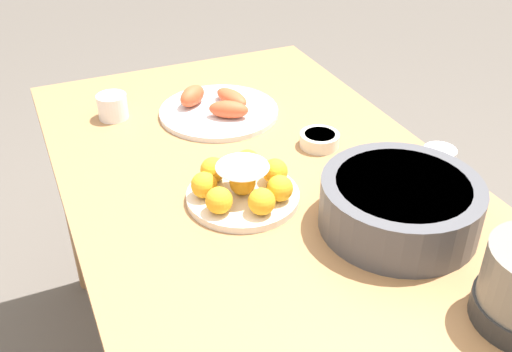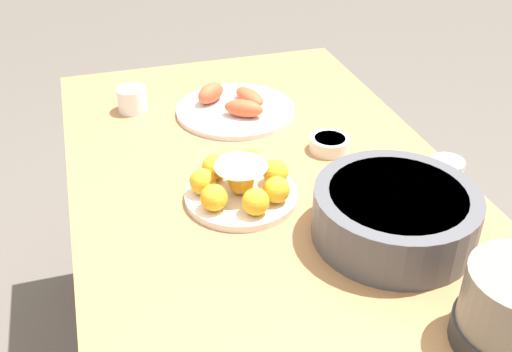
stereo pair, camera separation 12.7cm
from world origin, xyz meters
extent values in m
cylinder|color=#A87547|center=(-0.68, -0.38, 0.36)|extent=(0.06, 0.06, 0.71)
cylinder|color=#A87547|center=(-0.68, 0.38, 0.36)|extent=(0.06, 0.06, 0.71)
cube|color=#A87547|center=(0.00, 0.00, 0.73)|extent=(1.46, 0.85, 0.03)
cylinder|color=silver|center=(0.03, -0.07, 0.75)|extent=(0.24, 0.24, 0.02)
sphere|color=#F4A823|center=(0.11, -0.07, 0.79)|extent=(0.06, 0.06, 0.06)
sphere|color=#F4A823|center=(0.08, -0.01, 0.79)|extent=(0.06, 0.06, 0.06)
sphere|color=#F4A823|center=(0.02, 0.01, 0.79)|extent=(0.06, 0.06, 0.06)
sphere|color=#F4A823|center=(-0.04, -0.03, 0.79)|extent=(0.06, 0.06, 0.06)
sphere|color=#F4A823|center=(-0.04, -0.11, 0.79)|extent=(0.06, 0.06, 0.06)
sphere|color=#F4A823|center=(0.01, -0.15, 0.79)|extent=(0.06, 0.06, 0.06)
sphere|color=#F4A823|center=(0.07, -0.14, 0.79)|extent=(0.06, 0.06, 0.06)
ellipsoid|color=white|center=(0.03, -0.07, 0.82)|extent=(0.11, 0.11, 0.02)
sphere|color=#F4A823|center=(0.03, -0.07, 0.79)|extent=(0.06, 0.06, 0.06)
cylinder|color=#4C4C51|center=(0.24, 0.17, 0.80)|extent=(0.31, 0.31, 0.10)
cylinder|color=brown|center=(0.24, 0.17, 0.84)|extent=(0.26, 0.26, 0.01)
cylinder|color=silver|center=(-0.10, 0.18, 0.76)|extent=(0.10, 0.10, 0.03)
cylinder|color=olive|center=(-0.10, 0.18, 0.77)|extent=(0.07, 0.07, 0.01)
cylinder|color=silver|center=(-0.36, 0.02, 0.75)|extent=(0.32, 0.32, 0.01)
ellipsoid|color=#D1512D|center=(-0.31, 0.03, 0.78)|extent=(0.10, 0.11, 0.05)
ellipsoid|color=#D1512D|center=(-0.38, 0.06, 0.78)|extent=(0.12, 0.08, 0.04)
ellipsoid|color=#D1512D|center=(-0.41, -0.04, 0.78)|extent=(0.10, 0.10, 0.05)
cylinder|color=white|center=(-0.45, -0.24, 0.78)|extent=(0.08, 0.08, 0.06)
cylinder|color=white|center=(0.13, 0.35, 0.78)|extent=(0.07, 0.07, 0.07)
cylinder|color=#2D2D2D|center=(0.53, 0.22, 0.76)|extent=(0.18, 0.18, 0.04)
camera|label=1|loc=(0.99, -0.46, 1.48)|focal=42.00mm
camera|label=2|loc=(1.04, -0.34, 1.48)|focal=42.00mm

